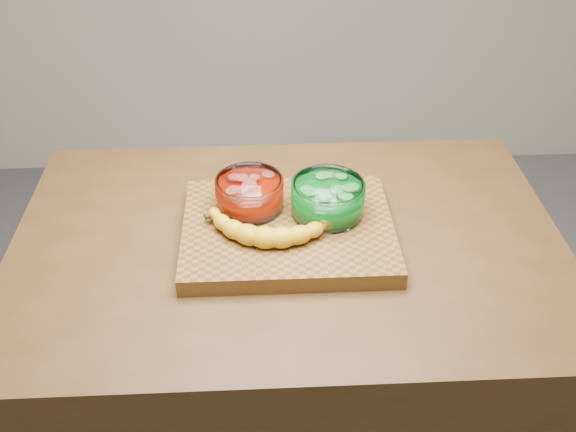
{
  "coord_description": "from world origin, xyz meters",
  "views": [
    {
      "loc": [
        -0.05,
        -1.09,
        1.78
      ],
      "look_at": [
        0.0,
        0.0,
        0.96
      ],
      "focal_mm": 40.0,
      "sensor_mm": 36.0,
      "label": 1
    }
  ],
  "objects": [
    {
      "name": "bowl_red",
      "position": [
        -0.08,
        0.07,
        0.97
      ],
      "size": [
        0.15,
        0.15,
        0.07
      ],
      "color": "white",
      "rests_on": "cutting_board"
    },
    {
      "name": "cutting_board",
      "position": [
        0.0,
        0.0,
        0.92
      ],
      "size": [
        0.45,
        0.35,
        0.04
      ],
      "primitive_type": "cube",
      "color": "brown",
      "rests_on": "counter"
    },
    {
      "name": "banana",
      "position": [
        -0.04,
        -0.03,
        0.96
      ],
      "size": [
        0.3,
        0.16,
        0.04
      ],
      "primitive_type": null,
      "color": "gold",
      "rests_on": "cutting_board"
    },
    {
      "name": "counter",
      "position": [
        0.0,
        0.0,
        0.45
      ],
      "size": [
        1.2,
        0.8,
        0.9
      ],
      "primitive_type": "cube",
      "color": "#4A2F16",
      "rests_on": "ground"
    },
    {
      "name": "bowl_green",
      "position": [
        0.09,
        0.04,
        0.98
      ],
      "size": [
        0.16,
        0.16,
        0.07
      ],
      "color": "white",
      "rests_on": "cutting_board"
    }
  ]
}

